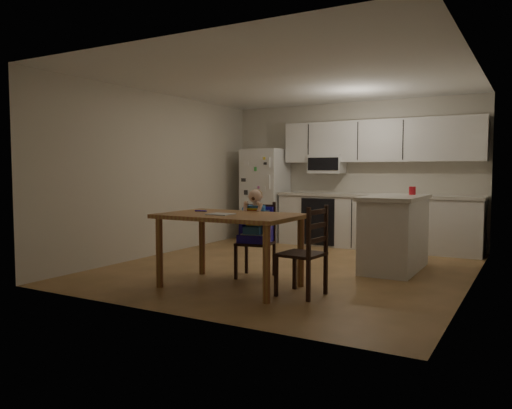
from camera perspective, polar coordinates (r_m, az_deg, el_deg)
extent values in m
cube|color=brown|center=(6.79, 3.93, -7.26)|extent=(4.50, 5.00, 0.01)
cube|color=beige|center=(8.98, 10.90, 3.48)|extent=(4.50, 0.02, 2.50)
cube|color=beige|center=(7.90, -10.94, 3.42)|extent=(0.02, 5.00, 2.50)
cube|color=beige|center=(6.04, 23.65, 3.00)|extent=(0.02, 5.00, 2.50)
cube|color=white|center=(6.76, 4.03, 14.04)|extent=(4.50, 5.00, 0.01)
cube|color=silver|center=(9.29, 1.07, 1.10)|extent=(0.72, 0.70, 1.70)
cube|color=silver|center=(8.58, 13.54, -2.06)|extent=(3.34, 0.60, 0.86)
cube|color=beige|center=(8.54, 13.57, 1.00)|extent=(3.37, 0.62, 0.05)
cube|color=black|center=(8.59, 7.05, -1.98)|extent=(0.60, 0.02, 0.80)
cube|color=silver|center=(8.67, 13.92, 7.06)|extent=(3.34, 0.34, 0.70)
cube|color=silver|center=(8.93, 8.12, 4.60)|extent=(0.60, 0.38, 0.33)
cube|color=silver|center=(6.82, 15.55, -3.37)|extent=(0.63, 1.26, 0.93)
cube|color=beige|center=(6.77, 15.63, 0.75)|extent=(0.69, 1.33, 0.05)
cylinder|color=red|center=(7.13, 17.43, 1.52)|extent=(0.09, 0.09, 0.11)
cube|color=brown|center=(5.58, -2.98, -1.32)|extent=(1.54, 0.99, 0.04)
cylinder|color=brown|center=(5.71, -10.99, -5.43)|extent=(0.08, 0.08, 0.78)
cylinder|color=brown|center=(6.35, -6.19, -4.44)|extent=(0.08, 0.08, 0.78)
cylinder|color=brown|center=(4.95, 1.20, -6.82)|extent=(0.08, 0.08, 0.78)
cylinder|color=brown|center=(5.67, 5.13, -5.45)|extent=(0.08, 0.08, 0.78)
cube|color=#B8B8BD|center=(5.52, -4.07, -1.10)|extent=(0.27, 0.23, 0.01)
cylinder|color=#2216BF|center=(5.95, -6.43, -0.72)|extent=(0.12, 0.06, 0.02)
cube|color=black|center=(6.11, -0.08, -4.45)|extent=(0.47, 0.47, 0.03)
cube|color=black|center=(6.04, -2.32, -6.65)|extent=(0.04, 0.04, 0.41)
cube|color=black|center=(6.38, -1.10, -6.08)|extent=(0.04, 0.04, 0.41)
cube|color=black|center=(5.92, 1.02, -6.87)|extent=(0.04, 0.04, 0.41)
cube|color=black|center=(6.26, 2.08, -6.27)|extent=(0.04, 0.04, 0.41)
cube|color=black|center=(6.25, 0.48, -1.89)|extent=(0.41, 0.11, 0.48)
cube|color=#2216BF|center=(6.10, -0.08, -3.87)|extent=(0.42, 0.39, 0.10)
cube|color=#2216BF|center=(6.20, 0.34, -1.76)|extent=(0.37, 0.12, 0.33)
cube|color=#5B99D3|center=(6.08, -0.14, -3.37)|extent=(0.33, 0.29, 0.02)
cube|color=#2E669C|center=(6.08, -0.05, -1.28)|extent=(0.23, 0.17, 0.25)
cube|color=red|center=(6.02, -0.25, -1.42)|extent=(0.18, 0.04, 0.19)
sphere|color=beige|center=(6.05, -0.08, 0.95)|extent=(0.19, 0.19, 0.16)
ellipsoid|color=olive|center=(6.05, -0.08, 1.12)|extent=(0.19, 0.18, 0.14)
cube|color=black|center=(5.27, 5.19, -5.68)|extent=(0.46, 0.46, 0.03)
cube|color=black|center=(5.57, 4.43, -7.51)|extent=(0.04, 0.04, 0.42)
cube|color=black|center=(5.39, 7.96, -7.92)|extent=(0.04, 0.04, 0.42)
cube|color=black|center=(5.25, 2.32, -8.21)|extent=(0.04, 0.04, 0.42)
cube|color=black|center=(5.06, 6.00, -8.69)|extent=(0.04, 0.04, 0.42)
cube|color=black|center=(5.14, 7.06, -2.95)|extent=(0.07, 0.42, 0.50)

